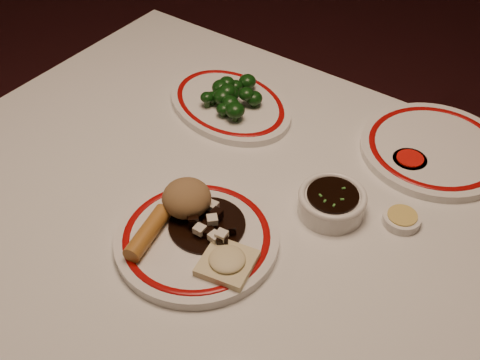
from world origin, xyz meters
name	(u,v)px	position (x,y,z in m)	size (l,w,h in m)	color
dining_table	(240,239)	(0.00, 0.00, 0.66)	(1.20, 0.90, 0.75)	silver
main_plate	(197,239)	(0.00, -0.11, 0.76)	(0.28, 0.28, 0.02)	silver
rice_mound	(187,198)	(-0.05, -0.08, 0.80)	(0.08, 0.08, 0.06)	olive
spring_roll	(148,233)	(-0.06, -0.16, 0.78)	(0.03, 0.03, 0.11)	#B2732B
fried_wonton	(227,262)	(0.07, -0.13, 0.78)	(0.09, 0.09, 0.02)	beige
stirfry_heap	(207,224)	(0.00, -0.09, 0.78)	(0.13, 0.13, 0.03)	black
broccoli_plate	(230,104)	(-0.18, 0.22, 0.76)	(0.34, 0.31, 0.02)	silver
broccoli_pile	(230,94)	(-0.18, 0.21, 0.79)	(0.11, 0.14, 0.04)	#23471C
soy_bowl	(332,203)	(0.14, 0.08, 0.77)	(0.11, 0.11, 0.04)	silver
sweet_sour_dish	(409,162)	(0.20, 0.27, 0.76)	(0.06, 0.06, 0.02)	silver
mustard_dish	(402,219)	(0.25, 0.12, 0.76)	(0.06, 0.06, 0.02)	silver
far_plate	(435,149)	(0.22, 0.33, 0.76)	(0.35, 0.35, 0.02)	silver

